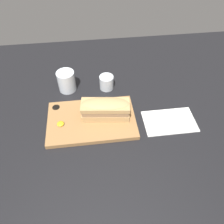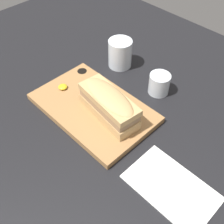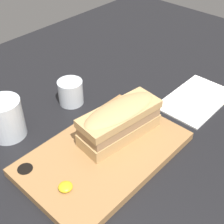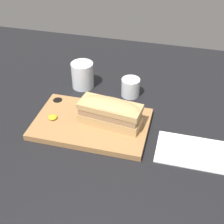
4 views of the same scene
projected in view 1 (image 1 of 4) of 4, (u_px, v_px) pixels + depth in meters
The scene contains 7 objects.
dining_table at pixel (107, 111), 94.47cm from camera, with size 163.84×116.70×2.00cm.
serving_board at pixel (91, 120), 88.64cm from camera, with size 35.29×22.41×1.93cm.
sandwich at pixel (105, 108), 85.60cm from camera, with size 19.60×9.46×8.31cm.
mustard_dollop at pixel (61, 124), 85.45cm from camera, with size 2.77×2.77×1.11cm.
water_glass at pixel (67, 82), 99.49cm from camera, with size 8.00×8.00×9.54cm.
wine_glass at pixel (107, 83), 101.07cm from camera, with size 6.49×6.49×6.47cm.
napkin at pixel (169, 121), 89.15cm from camera, with size 21.03×13.12×0.40cm.
Camera 1 is at (-5.69, -63.04, 71.15)cm, focal length 35.00 mm.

